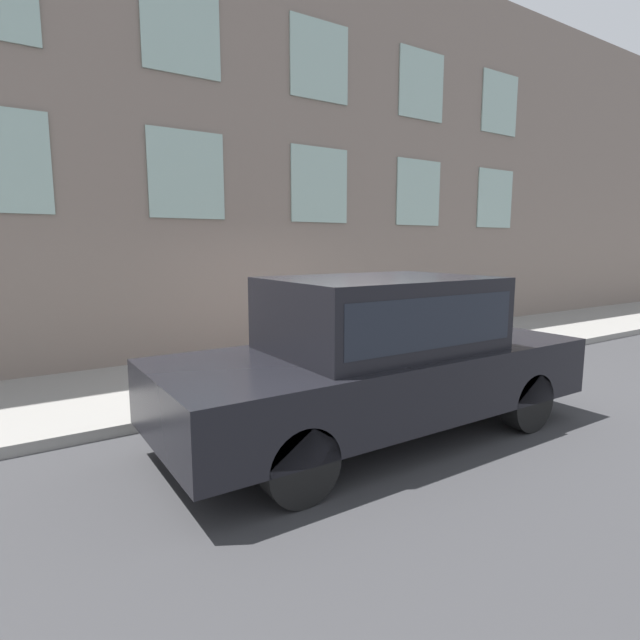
# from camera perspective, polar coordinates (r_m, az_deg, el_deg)

# --- Properties ---
(ground_plane) EXTENTS (80.00, 80.00, 0.00)m
(ground_plane) POSITION_cam_1_polar(r_m,az_deg,el_deg) (7.18, 3.54, -8.14)
(ground_plane) COLOR #38383A
(sidewalk) EXTENTS (2.85, 60.00, 0.13)m
(sidewalk) POSITION_cam_1_polar(r_m,az_deg,el_deg) (8.30, -2.35, -5.36)
(sidewalk) COLOR gray
(sidewalk) RESTS_ON ground_plane
(building_facade) EXTENTS (0.33, 40.00, 7.85)m
(building_facade) POSITION_cam_1_polar(r_m,az_deg,el_deg) (9.63, -7.59, 19.68)
(building_facade) COLOR gray
(building_facade) RESTS_ON ground_plane
(fire_hydrant) EXTENTS (0.35, 0.46, 0.80)m
(fire_hydrant) POSITION_cam_1_polar(r_m,az_deg,el_deg) (7.47, -0.36, -3.18)
(fire_hydrant) COLOR red
(fire_hydrant) RESTS_ON sidewalk
(person) EXTENTS (0.35, 0.23, 1.46)m
(person) POSITION_cam_1_polar(r_m,az_deg,el_deg) (7.89, 0.34, 0.89)
(person) COLOR #232328
(person) RESTS_ON sidewalk
(parked_car_charcoal_near) EXTENTS (1.84, 4.76, 1.73)m
(parked_car_charcoal_near) POSITION_cam_1_polar(r_m,az_deg,el_deg) (5.39, 6.75, -3.55)
(parked_car_charcoal_near) COLOR black
(parked_car_charcoal_near) RESTS_ON ground_plane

